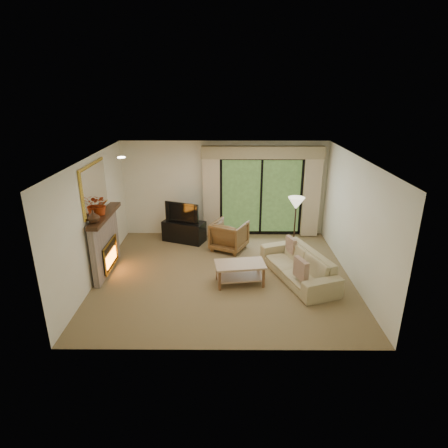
{
  "coord_description": "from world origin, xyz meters",
  "views": [
    {
      "loc": [
        0.04,
        -7.38,
        3.97
      ],
      "look_at": [
        0.0,
        0.3,
        1.1
      ],
      "focal_mm": 30.0,
      "sensor_mm": 36.0,
      "label": 1
    }
  ],
  "objects_px": {
    "sofa": "(298,265)",
    "media_console": "(184,231)",
    "armchair": "(229,236)",
    "coffee_table": "(240,273)"
  },
  "relations": [
    {
      "from": "sofa",
      "to": "media_console",
      "type": "bearing_deg",
      "value": -147.37
    },
    {
      "from": "armchair",
      "to": "sofa",
      "type": "xyz_separation_m",
      "value": [
        1.48,
        -1.54,
        -0.06
      ]
    },
    {
      "from": "media_console",
      "to": "coffee_table",
      "type": "bearing_deg",
      "value": -36.91
    },
    {
      "from": "media_console",
      "to": "sofa",
      "type": "distance_m",
      "value": 3.4
    },
    {
      "from": "armchair",
      "to": "sofa",
      "type": "relative_size",
      "value": 0.38
    },
    {
      "from": "media_console",
      "to": "sofa",
      "type": "xyz_separation_m",
      "value": [
        2.69,
        -2.08,
        0.03
      ]
    },
    {
      "from": "media_console",
      "to": "armchair",
      "type": "bearing_deg",
      "value": -2.53
    },
    {
      "from": "media_console",
      "to": "armchair",
      "type": "relative_size",
      "value": 1.35
    },
    {
      "from": "coffee_table",
      "to": "armchair",
      "type": "bearing_deg",
      "value": 89.08
    },
    {
      "from": "sofa",
      "to": "armchair",
      "type": "bearing_deg",
      "value": -155.79
    }
  ]
}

